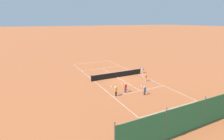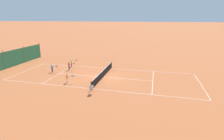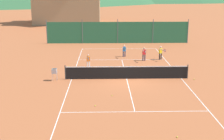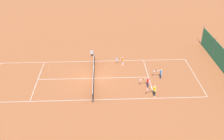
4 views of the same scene
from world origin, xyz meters
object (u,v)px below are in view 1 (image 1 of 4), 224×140
(tennis_ball_by_net_right, at_px, (155,80))
(tennis_ball_by_net_left, at_px, (94,64))
(tennis_ball_near_corner, at_px, (133,78))
(tennis_ball_alley_left, at_px, (114,68))
(tennis_net, at_px, (117,74))
(ball_hopper, at_px, (143,69))
(player_near_baseline, at_px, (146,77))
(tennis_ball_service_box, at_px, (113,71))
(player_far_baseline, at_px, (116,90))
(player_near_service, at_px, (125,87))
(player_far_service, at_px, (144,90))
(tennis_ball_mid_court, at_px, (88,81))
(tennis_ball_far_corner, at_px, (89,65))

(tennis_ball_by_net_right, bearing_deg, tennis_ball_by_net_left, -70.37)
(tennis_ball_near_corner, distance_m, tennis_ball_alley_left, 6.91)
(tennis_net, bearing_deg, tennis_ball_near_corner, 146.26)
(tennis_ball_alley_left, xyz_separation_m, ball_hopper, (-3.08, 5.19, 0.63))
(player_near_baseline, bearing_deg, tennis_ball_service_box, -76.04)
(tennis_net, xyz_separation_m, ball_hopper, (-5.29, -0.32, 0.16))
(tennis_net, bearing_deg, ball_hopper, -176.54)
(tennis_ball_by_net_left, distance_m, tennis_ball_alley_left, 5.16)
(player_far_baseline, height_order, tennis_ball_by_net_right, player_far_baseline)
(tennis_ball_alley_left, bearing_deg, player_near_service, 69.63)
(player_near_baseline, bearing_deg, tennis_ball_near_corner, -66.76)
(player_far_baseline, bearing_deg, player_far_service, 158.46)
(tennis_ball_alley_left, bearing_deg, tennis_ball_mid_court, 35.61)
(player_far_baseline, bearing_deg, tennis_ball_service_box, -115.55)
(tennis_ball_alley_left, relative_size, ball_hopper, 0.07)
(tennis_ball_by_net_left, relative_size, tennis_ball_alley_left, 1.00)
(tennis_ball_by_net_left, bearing_deg, tennis_ball_alley_left, 117.67)
(tennis_ball_by_net_left, height_order, tennis_ball_mid_court, same)
(ball_hopper, bearing_deg, player_far_service, 55.04)
(tennis_ball_by_net_left, relative_size, tennis_ball_service_box, 1.00)
(player_near_service, distance_m, tennis_ball_by_net_left, 16.11)
(player_far_service, distance_m, tennis_ball_service_box, 11.58)
(player_near_baseline, bearing_deg, tennis_ball_by_net_left, -76.75)
(tennis_net, distance_m, player_far_service, 7.67)
(player_far_service, xyz_separation_m, tennis_ball_far_corner, (1.32, -17.17, -0.65))
(player_far_service, distance_m, tennis_ball_by_net_left, 17.75)
(tennis_ball_far_corner, relative_size, ball_hopper, 0.07)
(tennis_net, distance_m, tennis_ball_alley_left, 5.95)
(player_far_service, xyz_separation_m, tennis_ball_service_box, (-1.49, -11.47, -0.65))
(player_near_service, distance_m, tennis_ball_far_corner, 15.44)
(tennis_net, xyz_separation_m, tennis_ball_alley_left, (-2.20, -5.51, -0.47))
(tennis_ball_service_box, relative_size, ball_hopper, 0.07)
(tennis_ball_alley_left, distance_m, tennis_ball_mid_court, 8.83)
(tennis_ball_near_corner, bearing_deg, tennis_net, -33.74)
(tennis_ball_near_corner, distance_m, ball_hopper, 3.68)
(tennis_ball_by_net_left, bearing_deg, tennis_ball_mid_court, 63.78)
(tennis_ball_by_net_right, height_order, ball_hopper, ball_hopper)
(tennis_ball_near_corner, bearing_deg, tennis_ball_by_net_left, -78.74)
(player_near_baseline, relative_size, tennis_ball_by_net_right, 16.94)
(tennis_ball_mid_court, bearing_deg, player_near_service, 115.02)
(player_near_baseline, bearing_deg, ball_hopper, -120.35)
(tennis_ball_near_corner, relative_size, tennis_ball_service_box, 1.00)
(ball_hopper, bearing_deg, tennis_ball_by_net_right, 82.37)
(player_far_service, bearing_deg, tennis_ball_by_net_left, -90.34)
(tennis_ball_far_corner, relative_size, tennis_ball_by_net_right, 1.00)
(player_far_baseline, xyz_separation_m, tennis_ball_by_net_left, (-3.47, -16.41, -0.72))
(tennis_net, xyz_separation_m, tennis_ball_by_net_left, (0.19, -10.08, -0.47))
(tennis_ball_by_net_right, bearing_deg, player_far_baseline, 17.11)
(player_near_baseline, distance_m, tennis_ball_service_box, 7.61)
(player_near_service, distance_m, tennis_ball_near_corner, 6.16)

